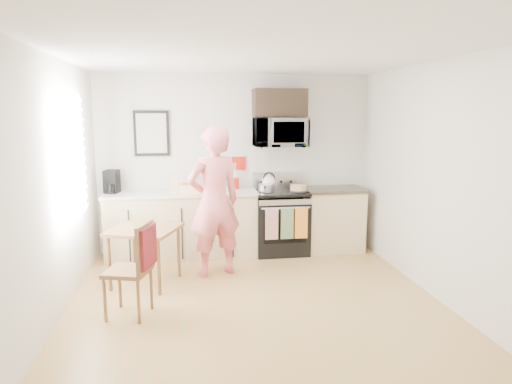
{
  "coord_description": "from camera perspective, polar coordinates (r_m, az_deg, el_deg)",
  "views": [
    {
      "loc": [
        -0.69,
        -4.43,
        2.03
      ],
      "look_at": [
        0.12,
        1.0,
        1.08
      ],
      "focal_mm": 32.0,
      "sensor_mm": 36.0,
      "label": 1
    }
  ],
  "objects": [
    {
      "name": "floor",
      "position": [
        4.92,
        0.34,
        -14.59
      ],
      "size": [
        4.6,
        4.6,
        0.0
      ],
      "primitive_type": "plane",
      "color": "#B08044",
      "rests_on": "ground"
    },
    {
      "name": "back_wall",
      "position": [
        6.8,
        -2.61,
        3.62
      ],
      "size": [
        4.0,
        0.04,
        2.6
      ],
      "primitive_type": "cube",
      "color": "silver",
      "rests_on": "floor"
    },
    {
      "name": "front_wall",
      "position": [
        2.35,
        9.04,
        -8.46
      ],
      "size": [
        4.0,
        0.04,
        2.6
      ],
      "primitive_type": "cube",
      "color": "silver",
      "rests_on": "floor"
    },
    {
      "name": "left_wall",
      "position": [
        4.68,
        -24.64,
        -0.1
      ],
      "size": [
        0.04,
        4.6,
        2.6
      ],
      "primitive_type": "cube",
      "color": "silver",
      "rests_on": "floor"
    },
    {
      "name": "right_wall",
      "position": [
        5.23,
        22.56,
        1.01
      ],
      "size": [
        0.04,
        4.6,
        2.6
      ],
      "primitive_type": "cube",
      "color": "silver",
      "rests_on": "floor"
    },
    {
      "name": "ceiling",
      "position": [
        4.52,
        0.37,
        17.03
      ],
      "size": [
        4.0,
        4.6,
        0.04
      ],
      "primitive_type": "cube",
      "color": "white",
      "rests_on": "back_wall"
    },
    {
      "name": "window",
      "position": [
        5.4,
        -22.14,
        3.97
      ],
      "size": [
        0.06,
        1.4,
        1.5
      ],
      "color": "silver",
      "rests_on": "left_wall"
    },
    {
      "name": "cabinet_left",
      "position": [
        6.62,
        -9.21,
        -4.14
      ],
      "size": [
        2.1,
        0.6,
        0.9
      ],
      "primitive_type": "cube",
      "color": "tan",
      "rests_on": "floor"
    },
    {
      "name": "countertop_left",
      "position": [
        6.52,
        -9.32,
        -0.13
      ],
      "size": [
        2.14,
        0.64,
        0.04
      ],
      "primitive_type": "cube",
      "color": "beige",
      "rests_on": "cabinet_left"
    },
    {
      "name": "cabinet_right",
      "position": [
        6.95,
        9.53,
        -3.49
      ],
      "size": [
        0.84,
        0.6,
        0.9
      ],
      "primitive_type": "cube",
      "color": "tan",
      "rests_on": "floor"
    },
    {
      "name": "countertop_right",
      "position": [
        6.86,
        9.65,
        0.34
      ],
      "size": [
        0.88,
        0.64,
        0.04
      ],
      "primitive_type": "cube",
      "color": "black",
      "rests_on": "cabinet_right"
    },
    {
      "name": "range",
      "position": [
        6.73,
        3.09,
        -3.92
      ],
      "size": [
        0.76,
        0.7,
        1.16
      ],
      "color": "black",
      "rests_on": "floor"
    },
    {
      "name": "microwave",
      "position": [
        6.65,
        3.01,
        7.45
      ],
      "size": [
        0.76,
        0.51,
        0.42
      ],
      "primitive_type": "imported",
      "color": "#AAAAAE",
      "rests_on": "back_wall"
    },
    {
      "name": "upper_cabinet",
      "position": [
        6.69,
        2.97,
        11.07
      ],
      "size": [
        0.76,
        0.35,
        0.4
      ],
      "primitive_type": "cube",
      "color": "black",
      "rests_on": "back_wall"
    },
    {
      "name": "wall_art",
      "position": [
        6.73,
        -12.92,
        7.16
      ],
      "size": [
        0.5,
        0.04,
        0.65
      ],
      "color": "black",
      "rests_on": "back_wall"
    },
    {
      "name": "wall_trivet",
      "position": [
        6.79,
        -2.18,
        3.62
      ],
      "size": [
        0.2,
        0.02,
        0.2
      ],
      "primitive_type": "cube",
      "color": "red",
      "rests_on": "back_wall"
    },
    {
      "name": "person",
      "position": [
        5.71,
        -5.25,
        -1.22
      ],
      "size": [
        0.8,
        0.65,
        1.89
      ],
      "primitive_type": "imported",
      "rotation": [
        0.0,
        0.0,
        3.48
      ],
      "color": "#DE3D5C",
      "rests_on": "floor"
    },
    {
      "name": "dining_table",
      "position": [
        5.6,
        -13.76,
        -5.18
      ],
      "size": [
        0.82,
        0.82,
        0.69
      ],
      "rotation": [
        0.0,
        0.0,
        -0.35
      ],
      "color": "brown",
      "rests_on": "floor"
    },
    {
      "name": "chair",
      "position": [
        4.72,
        -14.29,
        -7.88
      ],
      "size": [
        0.54,
        0.51,
        0.97
      ],
      "rotation": [
        0.0,
        0.0,
        -0.28
      ],
      "color": "brown",
      "rests_on": "floor"
    },
    {
      "name": "knife_block",
      "position": [
        6.72,
        -5.56,
        1.45
      ],
      "size": [
        0.18,
        0.19,
        0.24
      ],
      "primitive_type": "cube",
      "rotation": [
        0.0,
        0.0,
        0.61
      ],
      "color": "brown",
      "rests_on": "countertop_left"
    },
    {
      "name": "utensil_crock",
      "position": [
        6.68,
        -2.66,
        1.72
      ],
      "size": [
        0.13,
        0.13,
        0.38
      ],
      "color": "red",
      "rests_on": "countertop_left"
    },
    {
      "name": "fruit_bowl",
      "position": [
        6.63,
        -8.68,
        0.59
      ],
      "size": [
        0.28,
        0.28,
        0.11
      ],
      "color": "white",
      "rests_on": "countertop_left"
    },
    {
      "name": "milk_carton",
      "position": [
        6.49,
        -10.18,
        1.07
      ],
      "size": [
        0.1,
        0.1,
        0.24
      ],
      "primitive_type": "cube",
      "rotation": [
        0.0,
        0.0,
        0.09
      ],
      "color": "tan",
      "rests_on": "countertop_left"
    },
    {
      "name": "coffee_maker",
      "position": [
        6.63,
        -17.59,
        1.17
      ],
      "size": [
        0.22,
        0.28,
        0.32
      ],
      "rotation": [
        0.0,
        0.0,
        -0.2
      ],
      "color": "black",
      "rests_on": "countertop_left"
    },
    {
      "name": "bread_bag",
      "position": [
        6.35,
        -8.17,
        0.32
      ],
      "size": [
        0.32,
        0.16,
        0.11
      ],
      "primitive_type": "cube",
      "rotation": [
        0.0,
        0.0,
        -0.06
      ],
      "color": "#DFAD75",
      "rests_on": "countertop_left"
    },
    {
      "name": "cake",
      "position": [
        6.58,
        5.32,
        0.47
      ],
      "size": [
        0.28,
        0.28,
        0.09
      ],
      "color": "black",
      "rests_on": "range"
    },
    {
      "name": "kettle",
      "position": [
        6.72,
        1.64,
        1.27
      ],
      "size": [
        0.2,
        0.2,
        0.26
      ],
      "color": "white",
      "rests_on": "range"
    },
    {
      "name": "pot",
      "position": [
        6.51,
        1.23,
        0.5
      ],
      "size": [
        0.21,
        0.35,
        0.11
      ],
      "rotation": [
        0.0,
        0.0,
        -0.25
      ],
      "color": "#AAAAAE",
      "rests_on": "range"
    }
  ]
}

